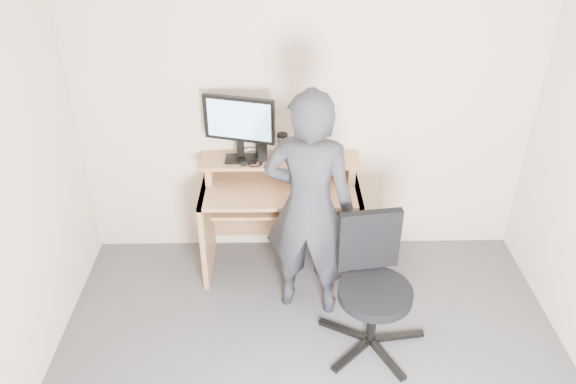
{
  "coord_description": "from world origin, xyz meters",
  "views": [
    {
      "loc": [
        -0.2,
        -2.16,
        2.95
      ],
      "look_at": [
        -0.15,
        1.05,
        0.95
      ],
      "focal_mm": 35.0,
      "sensor_mm": 36.0,
      "label": 1
    }
  ],
  "objects_px": {
    "desk": "(281,203)",
    "person": "(309,207)",
    "monitor": "(239,123)",
    "office_chair": "(373,280)"
  },
  "relations": [
    {
      "from": "desk",
      "to": "person",
      "type": "relative_size",
      "value": 0.7
    },
    {
      "from": "monitor",
      "to": "person",
      "type": "distance_m",
      "value": 0.84
    },
    {
      "from": "desk",
      "to": "monitor",
      "type": "distance_m",
      "value": 0.73
    },
    {
      "from": "office_chair",
      "to": "desk",
      "type": "bearing_deg",
      "value": 116.44
    },
    {
      "from": "desk",
      "to": "office_chair",
      "type": "xyz_separation_m",
      "value": [
        0.6,
        -0.88,
        -0.04
      ]
    },
    {
      "from": "desk",
      "to": "monitor",
      "type": "height_order",
      "value": "monitor"
    },
    {
      "from": "desk",
      "to": "person",
      "type": "bearing_deg",
      "value": -70.02
    },
    {
      "from": "desk",
      "to": "monitor",
      "type": "bearing_deg",
      "value": 170.12
    },
    {
      "from": "desk",
      "to": "person",
      "type": "height_order",
      "value": "person"
    },
    {
      "from": "desk",
      "to": "office_chair",
      "type": "bearing_deg",
      "value": -55.67
    }
  ]
}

